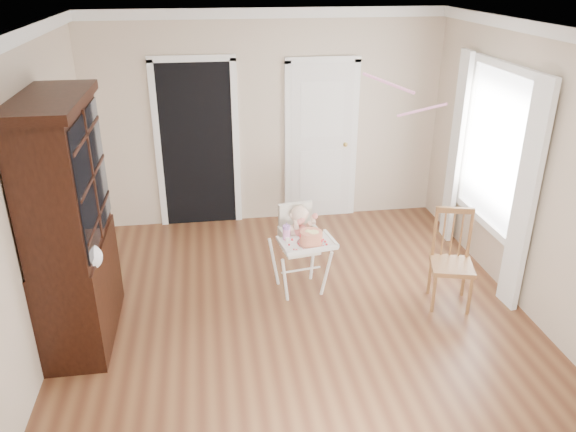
{
  "coord_description": "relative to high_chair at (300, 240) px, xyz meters",
  "views": [
    {
      "loc": [
        -0.78,
        -4.46,
        3.17
      ],
      "look_at": [
        -0.03,
        0.5,
        0.91
      ],
      "focal_mm": 35.0,
      "sensor_mm": 36.0,
      "label": 1
    }
  ],
  "objects": [
    {
      "name": "sippy_cup",
      "position": [
        -0.16,
        -0.11,
        0.15
      ],
      "size": [
        0.08,
        0.08,
        0.19
      ],
      "rotation": [
        0.0,
        0.0,
        0.15
      ],
      "color": "#EE91CC",
      "rests_on": "high_chair"
    },
    {
      "name": "wall_right",
      "position": [
        2.15,
        -0.59,
        0.76
      ],
      "size": [
        0.0,
        5.0,
        5.0
      ],
      "primitive_type": "plane",
      "rotation": [
        1.57,
        0.0,
        -1.57
      ],
      "color": "#C1AF97",
      "rests_on": "floor"
    },
    {
      "name": "dining_chair",
      "position": [
        1.45,
        -0.46,
        -0.13
      ],
      "size": [
        0.49,
        0.49,
        0.99
      ],
      "rotation": [
        0.0,
        0.0,
        -0.27
      ],
      "color": "brown",
      "rests_on": "floor"
    },
    {
      "name": "streamer",
      "position": [
        0.74,
        -0.25,
        1.62
      ],
      "size": [
        0.41,
        0.31,
        0.15
      ],
      "primitive_type": null,
      "rotation": [
        0.26,
        0.0,
        0.94
      ],
      "color": "pink",
      "rests_on": "ceiling"
    },
    {
      "name": "high_chair",
      "position": [
        0.0,
        0.0,
        0.0
      ],
      "size": [
        0.63,
        0.75,
        0.95
      ],
      "rotation": [
        0.0,
        0.0,
        0.15
      ],
      "color": "white",
      "rests_on": "floor"
    },
    {
      "name": "baby",
      "position": [
        -0.0,
        0.02,
        0.14
      ],
      "size": [
        0.3,
        0.22,
        0.43
      ],
      "rotation": [
        0.0,
        0.0,
        0.15
      ],
      "color": "beige",
      "rests_on": "high_chair"
    },
    {
      "name": "closet_door",
      "position": [
        0.6,
        1.88,
        0.44
      ],
      "size": [
        0.96,
        0.09,
        2.13
      ],
      "color": "white",
      "rests_on": "wall_back"
    },
    {
      "name": "china_cabinet",
      "position": [
        -2.09,
        -0.46,
        0.53
      ],
      "size": [
        0.59,
        1.32,
        2.23
      ],
      "color": "black",
      "rests_on": "floor"
    },
    {
      "name": "floor",
      "position": [
        -0.1,
        -0.59,
        -0.59
      ],
      "size": [
        5.0,
        5.0,
        0.0
      ],
      "primitive_type": "plane",
      "color": "#58311E",
      "rests_on": "ground"
    },
    {
      "name": "window_right",
      "position": [
        2.07,
        0.21,
        0.7
      ],
      "size": [
        0.13,
        1.84,
        2.3
      ],
      "color": "white",
      "rests_on": "wall_right"
    },
    {
      "name": "ceiling",
      "position": [
        -0.1,
        -0.59,
        2.11
      ],
      "size": [
        5.0,
        5.0,
        0.0
      ],
      "primitive_type": "plane",
      "rotation": [
        3.14,
        0.0,
        0.0
      ],
      "color": "white",
      "rests_on": "wall_back"
    },
    {
      "name": "crown_molding",
      "position": [
        -0.1,
        -0.59,
        2.05
      ],
      "size": [
        4.5,
        5.0,
        0.12
      ],
      "primitive_type": null,
      "color": "white",
      "rests_on": "ceiling"
    },
    {
      "name": "wall_left",
      "position": [
        -2.35,
        -0.59,
        0.76
      ],
      "size": [
        0.0,
        5.0,
        5.0
      ],
      "primitive_type": "plane",
      "rotation": [
        1.57,
        0.0,
        1.57
      ],
      "color": "#C1AF97",
      "rests_on": "floor"
    },
    {
      "name": "doorway",
      "position": [
        -1.0,
        1.89,
        0.52
      ],
      "size": [
        1.06,
        0.05,
        2.22
      ],
      "color": "black",
      "rests_on": "wall_back"
    },
    {
      "name": "cake",
      "position": [
        0.07,
        -0.24,
        0.14
      ],
      "size": [
        0.28,
        0.28,
        0.13
      ],
      "color": "silver",
      "rests_on": "high_chair"
    },
    {
      "name": "wall_back",
      "position": [
        -0.1,
        1.91,
        0.76
      ],
      "size": [
        4.5,
        0.0,
        4.5
      ],
      "primitive_type": "plane",
      "rotation": [
        1.57,
        0.0,
        0.0
      ],
      "color": "#C1AF97",
      "rests_on": "floor"
    }
  ]
}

